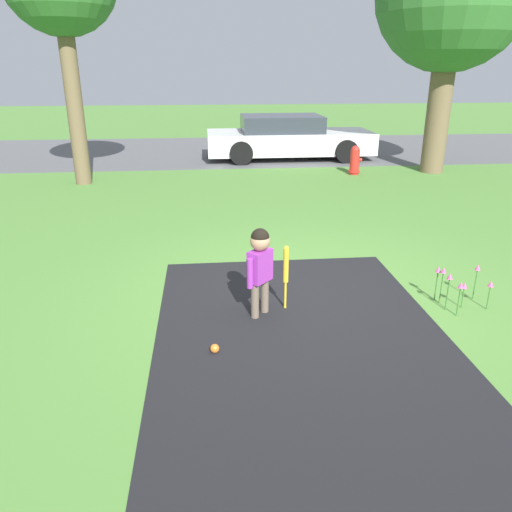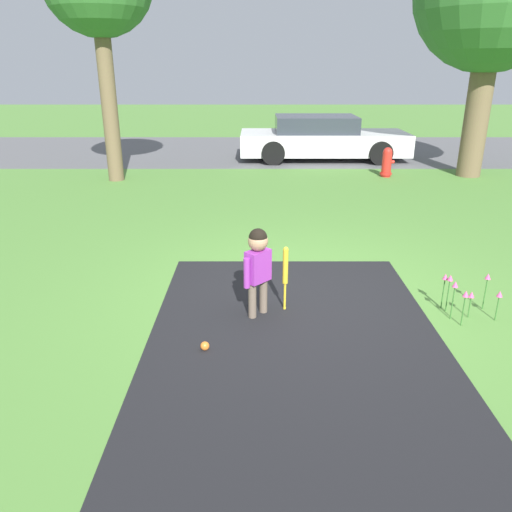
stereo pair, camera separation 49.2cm
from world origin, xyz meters
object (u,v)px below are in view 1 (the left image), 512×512
object	(u,v)px
baseball_bat	(286,268)
sports_ball	(215,348)
fire_hydrant	(355,160)
parked_car	(287,138)
child	(260,260)

from	to	relation	value
baseball_bat	sports_ball	size ratio (longest dim) A/B	8.60
sports_ball	fire_hydrant	world-z (taller)	fire_hydrant
baseball_bat	fire_hydrant	xyz separation A→B (m)	(2.75, 6.86, -0.13)
sports_ball	parked_car	size ratio (longest dim) A/B	0.02
child	sports_ball	world-z (taller)	child
baseball_bat	sports_ball	world-z (taller)	baseball_bat
baseball_bat	fire_hydrant	bearing A→B (deg)	68.14
fire_hydrant	child	bearing A→B (deg)	-113.51
child	parked_car	size ratio (longest dim) A/B	0.21
sports_ball	parked_car	world-z (taller)	parked_car
parked_car	baseball_bat	bearing A→B (deg)	-99.02
fire_hydrant	parked_car	xyz separation A→B (m)	(-1.25, 2.36, 0.23)
baseball_bat	fire_hydrant	distance (m)	7.39
fire_hydrant	parked_car	distance (m)	2.68
child	fire_hydrant	world-z (taller)	child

